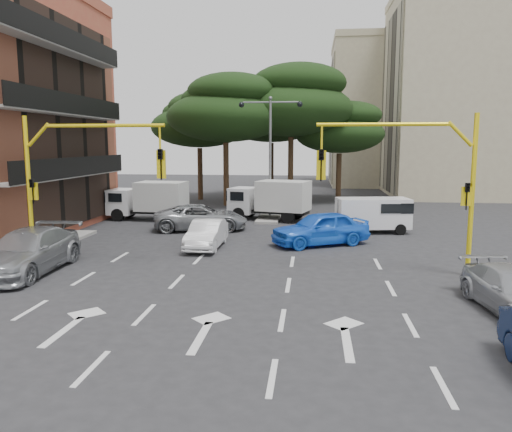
{
  "coord_description": "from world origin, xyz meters",
  "views": [
    {
      "loc": [
        2.77,
        -16.92,
        4.92
      ],
      "look_at": [
        0.23,
        5.62,
        1.6
      ],
      "focal_mm": 35.0,
      "sensor_mm": 36.0,
      "label": 1
    }
  ],
  "objects": [
    {
      "name": "van_white",
      "position": [
        6.14,
        10.95,
        0.98
      ],
      "size": [
        4.14,
        2.36,
        1.95
      ],
      "primitive_type": null,
      "rotation": [
        0.0,
        0.0,
        -1.41
      ],
      "color": "white",
      "rests_on": "ground"
    },
    {
      "name": "box_truck_b",
      "position": [
        0.07,
        14.86,
        1.28
      ],
      "size": [
        5.59,
        3.5,
        2.56
      ],
      "primitive_type": null,
      "rotation": [
        0.0,
        0.0,
        1.3
      ],
      "color": "silver",
      "rests_on": "ground"
    },
    {
      "name": "signal_mast_left",
      "position": [
        -6.8,
        1.99,
        3.88
      ],
      "size": [
        5.79,
        0.37,
        6.0
      ],
      "color": "yellow",
      "rests_on": "ground"
    },
    {
      "name": "pine_left_far",
      "position": [
        -6.94,
        25.96,
        6.91
      ],
      "size": [
        8.32,
        8.32,
        9.3
      ],
      "color": "#382616",
      "rests_on": "ground"
    },
    {
      "name": "pine_right",
      "position": [
        5.06,
        25.96,
        6.22
      ],
      "size": [
        7.49,
        7.49,
        8.37
      ],
      "color": "#382616",
      "rests_on": "ground"
    },
    {
      "name": "car_silver_cross_a",
      "position": [
        -3.49,
        10.61,
        0.73
      ],
      "size": [
        5.64,
        3.4,
        1.46
      ],
      "primitive_type": "imported",
      "rotation": [
        0.0,
        0.0,
        1.76
      ],
      "color": "#919598",
      "rests_on": "ground"
    },
    {
      "name": "ground",
      "position": [
        0.0,
        0.0,
        0.0
      ],
      "size": [
        120.0,
        120.0,
        0.0
      ],
      "primitive_type": "plane",
      "color": "#28282B",
      "rests_on": "ground"
    },
    {
      "name": "car_white_hatch",
      "position": [
        -2.15,
        5.85,
        0.66
      ],
      "size": [
        1.42,
        3.99,
        1.31
      ],
      "primitive_type": "imported",
      "rotation": [
        0.0,
        0.0,
        -0.01
      ],
      "color": "silver",
      "rests_on": "ground"
    },
    {
      "name": "pine_left_near",
      "position": [
        -3.94,
        21.96,
        7.6
      ],
      "size": [
        9.15,
        9.15,
        10.23
      ],
      "color": "#382616",
      "rests_on": "ground"
    },
    {
      "name": "apartment_beige_far",
      "position": [
        12.95,
        44.0,
        8.35
      ],
      "size": [
        16.2,
        12.15,
        16.7
      ],
      "color": "tan",
      "rests_on": "ground"
    },
    {
      "name": "car_silver_wagon",
      "position": [
        -8.0,
        0.63,
        0.82
      ],
      "size": [
        2.45,
        5.7,
        1.64
      ],
      "primitive_type": "imported",
      "rotation": [
        0.0,
        0.0,
        0.03
      ],
      "color": "#94979B",
      "rests_on": "ground"
    },
    {
      "name": "box_truck_a",
      "position": [
        -7.71,
        14.0,
        1.24
      ],
      "size": [
        5.16,
        2.43,
        2.48
      ],
      "primitive_type": null,
      "rotation": [
        0.0,
        0.0,
        1.51
      ],
      "color": "white",
      "rests_on": "ground"
    },
    {
      "name": "pine_back",
      "position": [
        -0.94,
        28.96,
        7.6
      ],
      "size": [
        9.15,
        9.15,
        10.23
      ],
      "color": "#382616",
      "rests_on": "ground"
    },
    {
      "name": "pine_center",
      "position": [
        1.06,
        23.96,
        8.3
      ],
      "size": [
        9.98,
        9.98,
        11.16
      ],
      "color": "#382616",
      "rests_on": "ground"
    },
    {
      "name": "apartment_beige_near",
      "position": [
        19.95,
        32.0,
        9.35
      ],
      "size": [
        20.2,
        12.15,
        18.7
      ],
      "color": "tan",
      "rests_on": "ground"
    },
    {
      "name": "car_blue_compact",
      "position": [
        3.2,
        7.15,
        0.82
      ],
      "size": [
        5.15,
        3.95,
        1.64
      ],
      "primitive_type": "imported",
      "rotation": [
        0.0,
        0.0,
        -1.09
      ],
      "color": "blue",
      "rests_on": "ground"
    },
    {
      "name": "signal_mast_right",
      "position": [
        6.8,
        1.99,
        3.88
      ],
      "size": [
        5.79,
        0.37,
        6.0
      ],
      "color": "yellow",
      "rests_on": "ground"
    },
    {
      "name": "street_lamp_center",
      "position": [
        0.0,
        16.0,
        5.43
      ],
      "size": [
        4.16,
        0.36,
        7.77
      ],
      "color": "slate",
      "rests_on": "median_strip"
    },
    {
      "name": "median_strip",
      "position": [
        0.0,
        16.0,
        0.07
      ],
      "size": [
        1.4,
        6.0,
        0.15
      ],
      "primitive_type": "cube",
      "color": "gray",
      "rests_on": "ground"
    }
  ]
}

